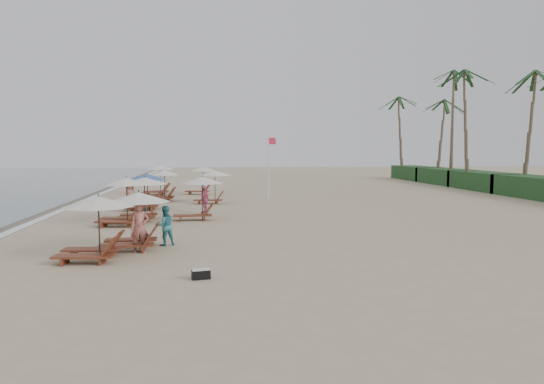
{
  "coord_description": "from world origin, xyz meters",
  "views": [
    {
      "loc": [
        -2.41,
        -19.72,
        3.67
      ],
      "look_at": [
        1.0,
        7.43,
        1.3
      ],
      "focal_mm": 33.0,
      "sensor_mm": 36.0,
      "label": 1
    }
  ],
  "objects": [
    {
      "name": "wet_sand_band",
      "position": [
        -12.5,
        10.0,
        0.0
      ],
      "size": [
        3.2,
        140.0,
        0.01
      ],
      "primitive_type": "cube",
      "color": "#6B5E4C",
      "rests_on": "ground"
    },
    {
      "name": "beachgoer_near",
      "position": [
        -4.89,
        -1.71,
        0.9
      ],
      "size": [
        0.71,
        0.52,
        1.79
      ],
      "primitive_type": "imported",
      "rotation": [
        0.0,
        0.0,
        0.14
      ],
      "color": "#B16B60",
      "rests_on": "ground"
    },
    {
      "name": "lounger_station_2",
      "position": [
        -6.6,
        4.79,
        1.08
      ],
      "size": [
        2.56,
        2.2,
        2.29
      ],
      "color": "brown",
      "rests_on": "ground"
    },
    {
      "name": "beachgoer_far_a",
      "position": [
        -2.7,
        8.9,
        0.77
      ],
      "size": [
        0.72,
        0.98,
        1.54
      ],
      "primitive_type": "imported",
      "rotation": [
        0.0,
        0.0,
        4.28
      ],
      "color": "#C74F72",
      "rests_on": "ground"
    },
    {
      "name": "beachgoer_far_b",
      "position": [
        -7.11,
        10.57,
        0.89
      ],
      "size": [
        0.99,
        1.03,
        1.78
      ],
      "primitive_type": "imported",
      "rotation": [
        0.0,
        0.0,
        0.9
      ],
      "color": "tan",
      "rests_on": "ground"
    },
    {
      "name": "ground",
      "position": [
        0.0,
        0.0,
        0.0
      ],
      "size": [
        160.0,
        160.0,
        0.0
      ],
      "primitive_type": "plane",
      "color": "tan",
      "rests_on": "ground"
    },
    {
      "name": "lounger_station_0",
      "position": [
        -6.26,
        -2.85,
        1.11
      ],
      "size": [
        2.6,
        2.32,
        2.12
      ],
      "color": "brown",
      "rests_on": "ground"
    },
    {
      "name": "flag_pole_near",
      "position": [
        1.86,
        16.19,
        2.54
      ],
      "size": [
        0.59,
        0.08,
        4.59
      ],
      "color": "silver",
      "rests_on": "ground"
    },
    {
      "name": "flag_pole_far",
      "position": [
        2.59,
        22.43,
        2.66
      ],
      "size": [
        0.6,
        0.08,
        4.81
      ],
      "color": "silver",
      "rests_on": "ground"
    },
    {
      "name": "palm_row",
      "position": [
        21.91,
        15.4,
        9.91
      ],
      "size": [
        7.0,
        52.0,
        12.3
      ],
      "color": "brown",
      "rests_on": "ground"
    },
    {
      "name": "lounger_station_4",
      "position": [
        -6.41,
        11.08,
        1.07
      ],
      "size": [
        2.87,
        2.5,
        2.16
      ],
      "color": "brown",
      "rests_on": "ground"
    },
    {
      "name": "inland_station_0",
      "position": [
        -3.01,
        6.24,
        1.37
      ],
      "size": [
        2.69,
        2.24,
        2.22
      ],
      "color": "brown",
      "rests_on": "ground"
    },
    {
      "name": "beachgoer_mid_a",
      "position": [
        -4.11,
        -0.58,
        0.76
      ],
      "size": [
        0.9,
        0.81,
        1.52
      ],
      "primitive_type": "imported",
      "rotation": [
        0.0,
        0.0,
        3.53
      ],
      "color": "teal",
      "rests_on": "ground"
    },
    {
      "name": "lounger_station_3",
      "position": [
        -5.92,
        6.35,
        1.19
      ],
      "size": [
        2.62,
        2.41,
        2.22
      ],
      "color": "brown",
      "rests_on": "ground"
    },
    {
      "name": "inland_station_2",
      "position": [
        -3.11,
        20.99,
        1.39
      ],
      "size": [
        2.7,
        2.24,
        2.22
      ],
      "color": "brown",
      "rests_on": "ground"
    },
    {
      "name": "lounger_station_1",
      "position": [
        -5.2,
        -1.13,
        1.09
      ],
      "size": [
        2.59,
        2.32,
        2.09
      ],
      "color": "brown",
      "rests_on": "ground"
    },
    {
      "name": "lounger_station_5",
      "position": [
        -5.83,
        15.91,
        0.98
      ],
      "size": [
        2.61,
        2.18,
        2.19
      ],
      "color": "brown",
      "rests_on": "ground"
    },
    {
      "name": "foam_line",
      "position": [
        -11.2,
        10.0,
        0.01
      ],
      "size": [
        0.5,
        140.0,
        0.02
      ],
      "primitive_type": "cube",
      "color": "white",
      "rests_on": "ground"
    },
    {
      "name": "lounger_station_6",
      "position": [
        -6.54,
        20.77,
        1.16
      ],
      "size": [
        2.64,
        2.41,
        2.38
      ],
      "color": "brown",
      "rests_on": "ground"
    },
    {
      "name": "duffel_bag",
      "position": [
        -2.68,
        -5.73,
        0.15
      ],
      "size": [
        0.55,
        0.35,
        0.29
      ],
      "color": "black",
      "rests_on": "ground"
    },
    {
      "name": "inland_station_1",
      "position": [
        -2.24,
        13.95,
        1.4
      ],
      "size": [
        2.66,
        2.24,
        2.22
      ],
      "color": "brown",
      "rests_on": "ground"
    },
    {
      "name": "shrub_hedge",
      "position": [
        22.0,
        14.5,
        0.8
      ],
      "size": [
        3.2,
        53.0,
        1.6
      ],
      "color": "#193D1C",
      "rests_on": "ground"
    }
  ]
}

